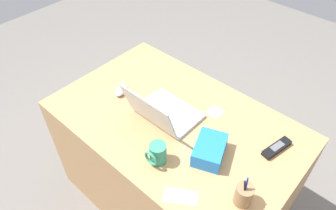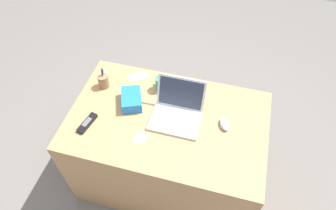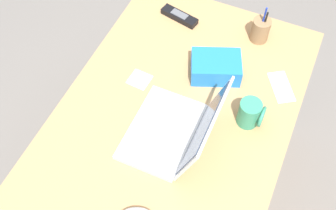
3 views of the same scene
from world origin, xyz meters
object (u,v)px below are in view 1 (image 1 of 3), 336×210
computer_mouse (121,90)px  coffee_mug_white (157,154)px  laptop (162,112)px  cordless_phone (277,148)px  pen_holder (244,195)px  snack_bag (210,150)px

computer_mouse → coffee_mug_white: (-0.46, 0.20, 0.03)m
laptop → cordless_phone: (-0.52, -0.21, -0.04)m
cordless_phone → laptop: bearing=21.6°
pen_holder → snack_bag: size_ratio=0.93×
coffee_mug_white → pen_holder: 0.39m
computer_mouse → coffee_mug_white: size_ratio=0.99×
cordless_phone → snack_bag: (0.21, 0.23, 0.03)m
laptop → cordless_phone: bearing=-158.4°
cordless_phone → coffee_mug_white: bearing=48.8°
coffee_mug_white → snack_bag: (-0.15, -0.18, -0.01)m
laptop → coffee_mug_white: bearing=128.1°
laptop → pen_holder: (-0.54, 0.12, 0.00)m
computer_mouse → coffee_mug_white: 0.50m
laptop → cordless_phone: 0.56m
laptop → coffee_mug_white: (-0.16, 0.20, 0.00)m
cordless_phone → snack_bag: snack_bag is taller
computer_mouse → laptop: bearing=157.8°
computer_mouse → pen_holder: bearing=148.9°
pen_holder → snack_bag: 0.25m
snack_bag → coffee_mug_white: bearing=49.8°
cordless_phone → snack_bag: size_ratio=0.91×
laptop → coffee_mug_white: laptop is taller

